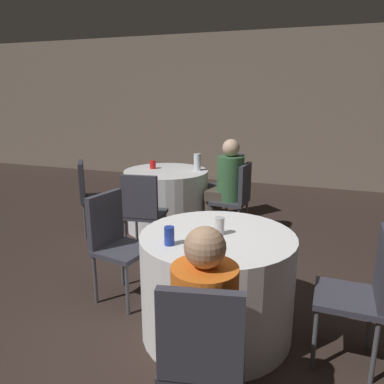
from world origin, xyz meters
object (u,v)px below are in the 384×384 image
(person_green_jacket, at_px, (224,188))
(bottle_far, at_px, (197,162))
(chair_near_west, at_px, (114,237))
(chair_far_southwest, at_px, (90,191))
(chair_far_east, at_px, (237,194))
(pizza_plate_near, at_px, (208,242))
(person_orange_shirt, at_px, (206,326))
(soda_can_silver, at_px, (220,226))
(chair_near_east, at_px, (365,286))
(chair_far_northeast, at_px, (229,179))
(chair_far_south, at_px, (142,208))
(soda_can_blue, at_px, (169,236))
(table_far, at_px, (166,199))
(table_near, at_px, (217,284))
(chair_near_south, at_px, (202,351))

(person_green_jacket, height_order, bottle_far, person_green_jacket)
(chair_near_west, relative_size, chair_far_southwest, 1.00)
(chair_far_east, relative_size, pizza_plate_near, 3.86)
(person_orange_shirt, xyz_separation_m, soda_can_silver, (-0.15, 0.78, 0.25))
(chair_near_east, height_order, person_orange_shirt, person_orange_shirt)
(chair_near_west, relative_size, pizza_plate_near, 3.86)
(chair_near_west, height_order, chair_far_northeast, same)
(pizza_plate_near, bearing_deg, chair_near_west, 159.57)
(chair_near_east, xyz_separation_m, soda_can_silver, (-0.95, 0.03, 0.27))
(chair_near_east, height_order, chair_far_east, same)
(chair_far_east, bearing_deg, chair_far_south, 141.08)
(soda_can_blue, bearing_deg, chair_far_northeast, 96.37)
(chair_far_south, bearing_deg, table_far, 90.00)
(person_orange_shirt, height_order, soda_can_silver, person_orange_shirt)
(person_green_jacket, bearing_deg, chair_near_east, -139.55)
(pizza_plate_near, bearing_deg, chair_far_northeast, 101.17)
(chair_far_east, bearing_deg, chair_near_west, 162.55)
(chair_far_east, bearing_deg, chair_far_southwest, 108.86)
(chair_near_west, relative_size, person_orange_shirt, 0.81)
(soda_can_silver, bearing_deg, chair_far_northeast, 102.53)
(person_green_jacket, distance_m, bottle_far, 0.52)
(table_near, bearing_deg, chair_far_east, 98.56)
(chair_near_west, height_order, person_green_jacket, person_green_jacket)
(chair_far_southwest, height_order, soda_can_blue, chair_far_southwest)
(person_orange_shirt, xyz_separation_m, pizza_plate_near, (-0.18, 0.61, 0.19))
(person_green_jacket, relative_size, soda_can_blue, 9.78)
(table_near, height_order, chair_far_southwest, chair_far_southwest)
(chair_far_southwest, bearing_deg, chair_near_east, 30.65)
(chair_far_southwest, distance_m, chair_far_northeast, 1.88)
(soda_can_blue, height_order, bottle_far, bottle_far)
(pizza_plate_near, relative_size, soda_can_blue, 1.93)
(soda_can_blue, bearing_deg, chair_far_east, 90.91)
(chair_far_south, distance_m, chair_far_southwest, 1.01)
(chair_near_east, relative_size, person_green_jacket, 0.76)
(chair_near_south, xyz_separation_m, chair_far_south, (-1.28, 1.93, 0.00))
(chair_far_northeast, bearing_deg, table_near, 146.20)
(person_orange_shirt, relative_size, soda_can_silver, 9.22)
(chair_far_southwest, height_order, bottle_far, bottle_far)
(person_green_jacket, bearing_deg, soda_can_silver, -162.35)
(chair_near_west, height_order, soda_can_blue, chair_near_west)
(chair_near_south, xyz_separation_m, chair_far_northeast, (-0.76, 3.54, 0.00))
(chair_far_east, height_order, person_green_jacket, person_green_jacket)
(chair_far_south, xyz_separation_m, chair_far_northeast, (0.52, 1.62, 0.00))
(table_near, bearing_deg, chair_far_northeast, 102.29)
(chair_far_south, distance_m, person_green_jacket, 1.09)
(person_green_jacket, xyz_separation_m, soda_can_silver, (0.45, -1.86, 0.21))
(chair_far_southwest, bearing_deg, table_far, 90.00)
(bottle_far, bearing_deg, person_orange_shirt, -70.40)
(person_green_jacket, bearing_deg, person_orange_shirt, -163.19)
(person_green_jacket, bearing_deg, chair_near_south, -163.27)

